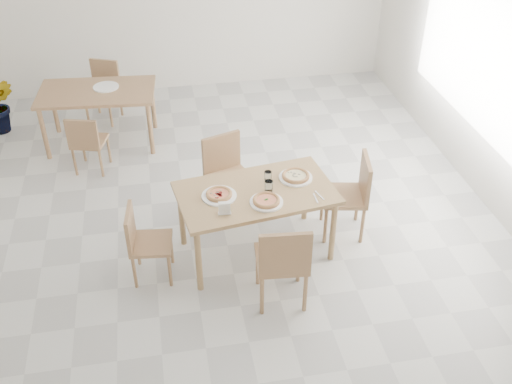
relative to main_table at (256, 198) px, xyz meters
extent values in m
plane|color=silver|center=(-0.28, 0.57, -0.67)|extent=(7.00, 7.00, 0.00)
plane|color=silver|center=(2.72, 0.57, 0.73)|extent=(0.00, 7.00, 7.00)
cube|color=white|center=(2.70, 0.87, 0.83)|extent=(1.60, 0.02, 3.20)
cube|color=#A98256|center=(0.00, 0.00, 0.06)|extent=(1.60, 1.05, 0.04)
cylinder|color=#A98256|center=(-0.62, -0.45, -0.31)|extent=(0.06, 0.06, 0.71)
cylinder|color=#A98256|center=(0.72, -0.25, -0.31)|extent=(0.06, 0.06, 0.71)
cylinder|color=#A98256|center=(-0.72, 0.25, -0.31)|extent=(0.06, 0.06, 0.71)
cylinder|color=#A98256|center=(0.62, 0.45, -0.31)|extent=(0.06, 0.06, 0.71)
cube|color=#9F784F|center=(0.11, -0.69, -0.20)|extent=(0.49, 0.49, 0.04)
cube|color=#9F784F|center=(0.09, -0.89, 0.04)|extent=(0.46, 0.08, 0.43)
cylinder|color=#9F784F|center=(0.32, -0.51, -0.44)|extent=(0.04, 0.04, 0.44)
cylinder|color=#9F784F|center=(-0.07, -0.47, -0.44)|extent=(0.04, 0.04, 0.44)
cylinder|color=#9F784F|center=(0.28, -0.90, -0.44)|extent=(0.04, 0.04, 0.44)
cylinder|color=#9F784F|center=(-0.10, -0.86, -0.44)|extent=(0.04, 0.04, 0.44)
cube|color=#9F784F|center=(-0.15, 0.69, -0.21)|extent=(0.57, 0.57, 0.04)
cube|color=#9F784F|center=(-0.22, 0.88, 0.02)|extent=(0.43, 0.19, 0.42)
cylinder|color=#9F784F|center=(-0.27, 0.45, -0.45)|extent=(0.04, 0.04, 0.43)
cylinder|color=#9F784F|center=(0.09, 0.57, -0.45)|extent=(0.04, 0.04, 0.43)
cylinder|color=#9F784F|center=(-0.40, 0.80, -0.45)|extent=(0.04, 0.04, 0.43)
cylinder|color=#9F784F|center=(-0.04, 0.93, -0.45)|extent=(0.04, 0.04, 0.43)
cube|color=#9F784F|center=(-1.04, -0.17, -0.27)|extent=(0.43, 0.43, 0.04)
cube|color=#9F784F|center=(-1.21, -0.15, -0.07)|extent=(0.08, 0.39, 0.37)
cylinder|color=#9F784F|center=(-0.89, -0.35, -0.48)|extent=(0.03, 0.03, 0.38)
cylinder|color=#9F784F|center=(-0.86, -0.02, -0.48)|extent=(0.03, 0.03, 0.38)
cylinder|color=#9F784F|center=(-1.22, -0.32, -0.48)|extent=(0.03, 0.03, 0.38)
cylinder|color=#9F784F|center=(-1.19, 0.01, -0.48)|extent=(0.03, 0.03, 0.38)
cube|color=#9F784F|center=(0.95, 0.16, -0.21)|extent=(0.52, 0.52, 0.04)
cube|color=#9F784F|center=(1.15, 0.13, 0.02)|extent=(0.12, 0.44, 0.42)
cylinder|color=#9F784F|center=(0.80, 0.38, -0.45)|extent=(0.04, 0.04, 0.43)
cylinder|color=#9F784F|center=(0.73, 0.01, -0.45)|extent=(0.04, 0.04, 0.43)
cylinder|color=#9F784F|center=(1.18, 0.31, -0.45)|extent=(0.04, 0.04, 0.43)
cylinder|color=#9F784F|center=(1.11, -0.06, -0.45)|extent=(0.04, 0.04, 0.43)
cylinder|color=white|center=(0.06, -0.20, 0.09)|extent=(0.31, 0.31, 0.02)
cylinder|color=white|center=(0.43, 0.15, 0.09)|extent=(0.33, 0.33, 0.02)
cylinder|color=white|center=(-0.36, -0.02, 0.09)|extent=(0.33, 0.33, 0.02)
cylinder|color=#E3AD6A|center=(0.06, -0.20, 0.11)|extent=(0.27, 0.27, 0.01)
torus|color=#E3AD6A|center=(0.06, -0.20, 0.12)|extent=(0.27, 0.27, 0.03)
cylinder|color=#DD4527|center=(0.06, -0.20, 0.12)|extent=(0.21, 0.21, 0.01)
ellipsoid|color=#1A5B15|center=(0.06, -0.20, 0.12)|extent=(0.05, 0.04, 0.01)
cylinder|color=#E3AD6A|center=(0.43, 0.15, 0.11)|extent=(0.28, 0.28, 0.01)
torus|color=#E3AD6A|center=(0.43, 0.15, 0.12)|extent=(0.28, 0.28, 0.03)
cylinder|color=beige|center=(0.43, 0.15, 0.12)|extent=(0.22, 0.22, 0.01)
cylinder|color=#E3AD6A|center=(-0.36, -0.02, 0.11)|extent=(0.28, 0.28, 0.01)
torus|color=#E3AD6A|center=(-0.36, -0.02, 0.12)|extent=(0.28, 0.28, 0.03)
cylinder|color=#DD4527|center=(-0.36, -0.02, 0.12)|extent=(0.21, 0.21, 0.01)
cylinder|color=white|center=(0.12, -0.01, 0.14)|extent=(0.08, 0.08, 0.11)
cylinder|color=white|center=(0.15, 0.17, 0.13)|extent=(0.07, 0.07, 0.09)
cube|color=silver|center=(-0.35, -0.31, 0.09)|extent=(0.12, 0.07, 0.01)
cube|color=white|center=(-0.35, -0.31, 0.16)|extent=(0.11, 0.05, 0.12)
cube|color=silver|center=(0.53, -0.22, 0.09)|extent=(0.01, 0.16, 0.01)
cube|color=silver|center=(0.58, -0.18, 0.09)|extent=(0.06, 0.16, 0.01)
cube|color=#9F784F|center=(-1.59, 2.53, 0.06)|extent=(1.52, 0.95, 0.04)
cylinder|color=#9F784F|center=(-2.27, 2.25, -0.31)|extent=(0.06, 0.06, 0.71)
cylinder|color=#9F784F|center=(-0.96, 2.13, -0.31)|extent=(0.06, 0.06, 0.71)
cylinder|color=#9F784F|center=(-2.21, 2.93, -0.31)|extent=(0.06, 0.06, 0.71)
cylinder|color=#9F784F|center=(-0.90, 2.82, -0.31)|extent=(0.06, 0.06, 0.71)
cube|color=#9F784F|center=(-1.70, 1.90, -0.28)|extent=(0.47, 0.47, 0.04)
cube|color=#9F784F|center=(-1.74, 1.73, -0.08)|extent=(0.38, 0.14, 0.36)
cylinder|color=#9F784F|center=(-1.50, 2.01, -0.48)|extent=(0.03, 0.03, 0.37)
cylinder|color=#9F784F|center=(-1.81, 2.10, -0.48)|extent=(0.03, 0.03, 0.37)
cylinder|color=#9F784F|center=(-1.59, 1.70, -0.48)|extent=(0.03, 0.03, 0.37)
cylinder|color=#9F784F|center=(-1.90, 1.78, -0.48)|extent=(0.03, 0.03, 0.37)
cube|color=#9F784F|center=(-1.58, 3.17, -0.25)|extent=(0.53, 0.53, 0.04)
cube|color=#9F784F|center=(-1.51, 3.34, -0.04)|extent=(0.39, 0.20, 0.39)
cylinder|color=#9F784F|center=(-1.81, 3.08, -0.47)|extent=(0.03, 0.03, 0.40)
cylinder|color=#9F784F|center=(-1.49, 2.94, -0.47)|extent=(0.03, 0.03, 0.40)
cylinder|color=#9F784F|center=(-1.67, 3.40, -0.47)|extent=(0.03, 0.03, 0.40)
cylinder|color=#9F784F|center=(-1.35, 3.26, -0.47)|extent=(0.03, 0.03, 0.40)
cylinder|color=white|center=(-1.46, 2.60, 0.09)|extent=(0.32, 0.32, 0.02)
camera|label=1|loc=(-0.85, -4.61, 3.40)|focal=42.00mm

